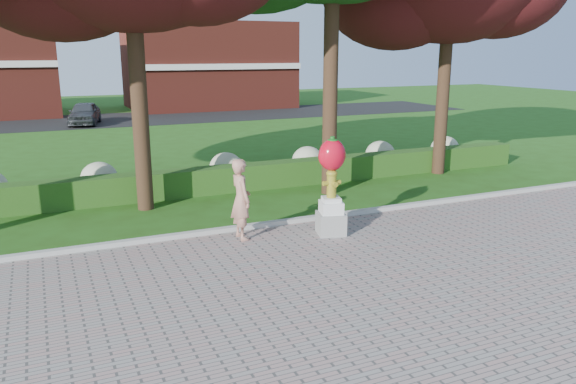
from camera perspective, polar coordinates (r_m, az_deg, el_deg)
The scene contains 10 objects.
ground at distance 11.27m, azimuth 1.54°, elevation -8.18°, with size 100.00×100.00×0.00m, color #244B12.
walkway at distance 8.22m, azimuth 14.25°, elevation -17.52°, with size 40.00×14.00×0.04m, color gray.
curb at distance 13.84m, azimuth -3.83°, elevation -3.57°, with size 40.00×0.18×0.15m, color #ADADA5.
lawn_hedge at distance 17.44m, azimuth -8.41°, elevation 1.13°, with size 24.00×0.70×0.80m, color #1E4614.
hydrangea_row at distance 18.50m, azimuth -7.57°, elevation 2.38°, with size 20.10×1.10×0.99m.
street at distance 37.91m, azimuth -17.17°, elevation 7.04°, with size 50.00×8.00×0.02m, color black.
building_right at distance 45.18m, azimuth -8.14°, elevation 12.62°, with size 12.00×8.00×6.40m, color maroon.
hydrant_sculpture at distance 13.15m, azimuth 4.45°, elevation 0.90°, with size 0.77×0.77×2.34m.
woman at distance 12.89m, azimuth -4.80°, elevation -0.73°, with size 0.69×0.45×1.88m, color tan.
parked_car at distance 35.83m, azimuth -19.98°, elevation 7.54°, with size 1.57×3.91×1.33m, color #393B40.
Camera 1 is at (-4.52, -9.39, 4.27)m, focal length 35.00 mm.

